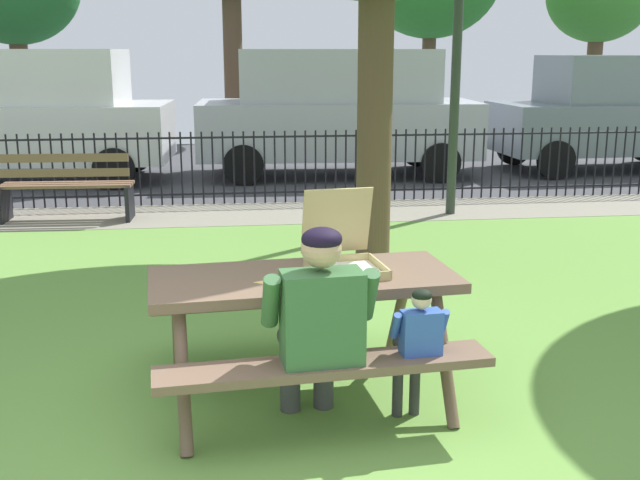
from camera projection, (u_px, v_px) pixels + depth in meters
The scene contains 13 objects.
ground at pixel (183, 366), 5.17m from camera, with size 28.00×11.18×0.02m, color #699B41.
cobblestone_walkway at pixel (203, 215), 9.88m from camera, with size 28.00×1.40×0.01m, color gray.
street_asphalt at pixel (209, 167), 14.01m from camera, with size 28.00×7.17×0.01m, color #424247.
picnic_table_foreground at pixel (304, 302), 4.58m from camera, with size 1.93×1.64×0.79m.
pizza_box_open at pixel (342, 251), 4.63m from camera, with size 0.49×0.55×0.48m.
pizza_slice_on_table at pixel (287, 281), 4.40m from camera, with size 0.27×0.15×0.02m.
adult_at_table at pixel (318, 321), 4.08m from camera, with size 0.63×0.62×1.19m.
child_at_table at pixel (416, 342), 4.20m from camera, with size 0.32×0.32×0.83m.
iron_fence_streetside at pixel (203, 168), 10.44m from camera, with size 20.13×0.03×1.00m.
park_bench_center at pixel (66, 188), 9.46m from camera, with size 1.62×0.52×0.85m.
parked_car_left at pixel (22, 113), 12.19m from camera, with size 4.69×2.15×2.08m.
parked_car_center at pixel (338, 110), 12.78m from camera, with size 4.68×2.11×2.08m.
parked_car_right at pixel (609, 112), 13.36m from camera, with size 3.96×1.95×1.98m.
Camera 1 is at (0.34, -3.30, 2.06)m, focal length 43.13 mm.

